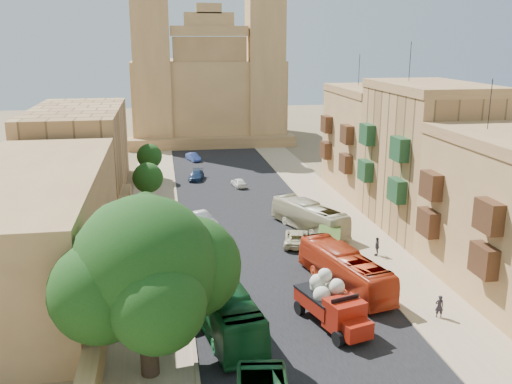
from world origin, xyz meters
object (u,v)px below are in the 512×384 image
object	(u,v)px
pedestrian_a	(439,306)
pedestrian_c	(377,246)
red_truck	(332,303)
olive_pickup	(329,243)
car_white_a	(202,219)
church	(207,86)
bus_green_north	(221,304)
car_cream	(297,238)
street_tree_b	(146,211)
street_tree_a	(142,256)
bus_cream_east	(309,217)
car_blue_b	(193,157)
street_tree_d	(149,156)
car_white_b	(239,182)
ficus_tree	(147,273)
bus_red_east	(345,269)
car_dkblue	(196,175)
street_tree_c	(148,178)
car_blue_a	(233,291)

from	to	relation	value
pedestrian_a	pedestrian_c	size ratio (longest dim) A/B	0.96
pedestrian_a	red_truck	bearing A→B (deg)	8.51
olive_pickup	car_white_a	xyz separation A→B (m)	(-10.11, 8.95, -0.18)
church	car_white_a	size ratio (longest dim) A/B	8.71
bus_green_north	car_cream	size ratio (longest dim) A/B	2.47
street_tree_b	bus_green_north	distance (m)	16.24
street_tree_a	pedestrian_c	distance (m)	20.41
bus_cream_east	car_blue_b	size ratio (longest dim) A/B	2.76
car_white_a	car_cream	bearing A→B (deg)	-63.82
church	street_tree_d	bearing A→B (deg)	-108.09
red_truck	car_cream	xyz separation A→B (m)	(1.25, 14.82, -0.93)
olive_pickup	bus_green_north	distance (m)	15.48
car_cream	car_white_b	distance (m)	21.24
red_truck	car_cream	bearing A→B (deg)	85.16
olive_pickup	car_blue_b	xyz separation A→B (m)	(-9.12, 40.04, -0.30)
car_white_b	bus_green_north	bearing A→B (deg)	70.36
ficus_tree	car_white_a	size ratio (longest dim) A/B	2.40
church	car_white_b	world-z (taller)	church
church	bus_red_east	xyz separation A→B (m)	(4.39, -65.57, -8.11)
bus_red_east	car_dkblue	xyz separation A→B (m)	(-8.53, 34.96, -0.82)
car_white_a	car_dkblue	size ratio (longest dim) A/B	1.04
street_tree_c	red_truck	distance (m)	30.83
street_tree_b	car_white_a	world-z (taller)	street_tree_b
street_tree_c	car_blue_a	world-z (taller)	street_tree_c
ficus_tree	bus_green_north	bearing A→B (deg)	47.19
olive_pickup	pedestrian_c	bearing A→B (deg)	-19.46
church	ficus_tree	xyz separation A→B (m)	(-9.41, -74.61, -3.60)
car_blue_a	car_blue_b	bearing A→B (deg)	81.71
street_tree_a	street_tree_d	distance (m)	36.00
car_cream	pedestrian_c	xyz separation A→B (m)	(6.03, -3.72, 0.18)
ficus_tree	car_white_a	distance (m)	25.90
bus_red_east	street_tree_d	bearing A→B (deg)	-81.23
bus_red_east	car_blue_b	bearing A→B (deg)	-93.68
bus_red_east	bus_cream_east	world-z (taller)	bus_red_east
street_tree_c	bus_green_north	xyz separation A→B (m)	(4.84, -27.40, -1.77)
church	street_tree_b	bearing A→B (deg)	-100.38
car_white_b	olive_pickup	bearing A→B (deg)	90.90
car_blue_b	pedestrian_a	size ratio (longest dim) A/B	2.25
street_tree_b	car_blue_b	xyz separation A→B (m)	(6.16, 36.04, -2.73)
car_cream	car_white_b	xyz separation A→B (m)	(-2.30, 21.11, -0.09)
car_blue_b	car_blue_a	bearing A→B (deg)	-108.50
car_white_a	ficus_tree	bearing A→B (deg)	-124.38
car_white_b	car_blue_b	size ratio (longest dim) A/B	0.92
street_tree_b	street_tree_c	size ratio (longest dim) A/B	0.99
street_tree_b	car_cream	world-z (taller)	street_tree_b
street_tree_a	street_tree_d	size ratio (longest dim) A/B	1.15
bus_green_north	car_white_b	size ratio (longest dim) A/B	3.52
red_truck	ficus_tree	bearing A→B (deg)	-162.34
street_tree_b	church	bearing A→B (deg)	79.62
car_blue_a	car_dkblue	world-z (taller)	car_dkblue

